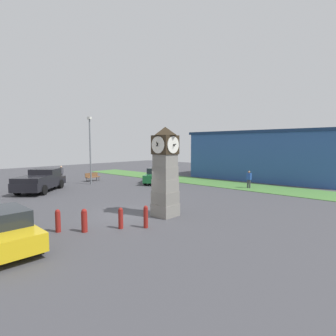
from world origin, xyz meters
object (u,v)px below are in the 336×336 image
object	(u,v)px
bollard_mid_row	(84,220)
bollard_end_row	(146,217)
pickup_truck	(41,180)
bollard_far_row	(121,218)
bollard_near_tower	(58,221)
pedestrian_crossing_lot	(61,172)
street_lamp_near_road	(90,146)
car_silver_hatch	(157,175)
pedestrian_near_bench	(249,178)
clock_tower	(165,172)
bench	(92,176)
car_by_building	(3,230)

from	to	relation	value
bollard_mid_row	bollard_end_row	bearing A→B (deg)	54.19
bollard_end_row	pickup_truck	world-z (taller)	pickup_truck
bollard_far_row	pickup_truck	size ratio (longest dim) A/B	0.18
bollard_near_tower	pedestrian_crossing_lot	bearing A→B (deg)	153.41
pickup_truck	street_lamp_near_road	size ratio (longest dim) A/B	0.82
car_silver_hatch	street_lamp_near_road	world-z (taller)	street_lamp_near_road
pedestrian_near_bench	bollard_mid_row	bearing A→B (deg)	-91.08
bollard_mid_row	pickup_truck	distance (m)	12.57
clock_tower	bench	xyz separation A→B (m)	(-15.40, 5.09, -1.91)
pickup_truck	pedestrian_crossing_lot	distance (m)	6.16
bollard_mid_row	street_lamp_near_road	xyz separation A→B (m)	(-12.55, 8.13, 3.30)
pedestrian_near_bench	car_silver_hatch	bearing A→B (deg)	-160.53
pedestrian_crossing_lot	street_lamp_near_road	distance (m)	5.22
pickup_truck	pedestrian_near_bench	world-z (taller)	pickup_truck
car_by_building	bollard_mid_row	bearing A→B (deg)	82.92
car_by_building	bench	world-z (taller)	car_by_building
bollard_near_tower	pickup_truck	size ratio (longest dim) A/B	0.19
clock_tower	pickup_truck	size ratio (longest dim) A/B	0.89
car_silver_hatch	pickup_truck	size ratio (longest dim) A/B	0.88
bollard_far_row	pedestrian_crossing_lot	size ratio (longest dim) A/B	0.59
bench	pedestrian_near_bench	bearing A→B (deg)	24.55
bollard_end_row	pedestrian_crossing_lot	size ratio (longest dim) A/B	0.63
bollard_end_row	pedestrian_near_bench	bearing A→B (deg)	95.37
bollard_far_row	bollard_end_row	xyz separation A→B (m)	(0.80, 0.86, 0.04)
bollard_mid_row	car_by_building	size ratio (longest dim) A/B	0.28
bollard_end_row	pickup_truck	bearing A→B (deg)	176.52
clock_tower	street_lamp_near_road	distance (m)	14.01
bollard_mid_row	bench	world-z (taller)	bollard_mid_row
bollard_far_row	pedestrian_crossing_lot	world-z (taller)	pedestrian_crossing_lot
clock_tower	pedestrian_near_bench	size ratio (longest dim) A/B	3.06
clock_tower	bollard_end_row	world-z (taller)	clock_tower
pedestrian_crossing_lot	bench	bearing A→B (deg)	45.75
pedestrian_near_bench	pedestrian_crossing_lot	bearing A→B (deg)	-151.94
bollard_near_tower	bollard_end_row	world-z (taller)	bollard_end_row
pickup_truck	pedestrian_crossing_lot	world-z (taller)	pickup_truck
car_silver_hatch	street_lamp_near_road	bearing A→B (deg)	-129.58
car_by_building	street_lamp_near_road	distance (m)	16.84
bollard_near_tower	street_lamp_near_road	size ratio (longest dim) A/B	0.16
clock_tower	pickup_truck	bearing A→B (deg)	-174.18
bollard_end_row	bench	world-z (taller)	bollard_end_row
bollard_end_row	pickup_truck	size ratio (longest dim) A/B	0.20
bollard_far_row	pedestrian_crossing_lot	bearing A→B (deg)	161.86
bollard_mid_row	pickup_truck	xyz separation A→B (m)	(-12.18, 3.10, 0.39)
car_by_building	pedestrian_near_bench	size ratio (longest dim) A/B	2.41
bollard_near_tower	bench	size ratio (longest dim) A/B	0.64
bollard_end_row	street_lamp_near_road	bearing A→B (deg)	157.48
bollard_end_row	bench	size ratio (longest dim) A/B	0.66
bollard_near_tower	bollard_mid_row	xyz separation A→B (m)	(0.88, 0.80, 0.01)
pedestrian_near_bench	pedestrian_crossing_lot	xyz separation A→B (m)	(-17.10, -9.12, 0.06)
car_silver_hatch	pedestrian_crossing_lot	world-z (taller)	pedestrian_crossing_lot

